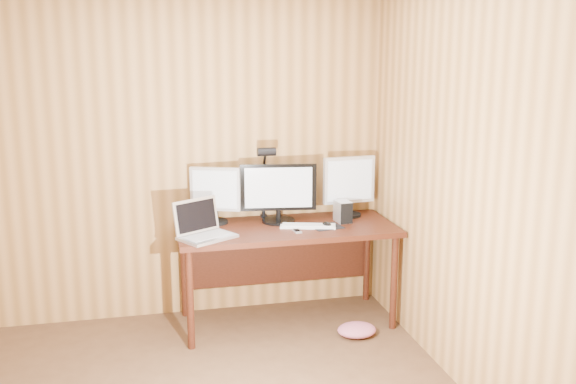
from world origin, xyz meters
name	(u,v)px	position (x,y,z in m)	size (l,w,h in m)	color
room_shell	(164,226)	(0.00, 0.00, 1.25)	(4.00, 4.00, 4.00)	#53361F
desk	(284,239)	(0.93, 1.70, 0.63)	(1.60, 0.70, 0.75)	#3B170C
monitor_center	(278,192)	(0.90, 1.77, 0.98)	(0.57, 0.25, 0.44)	black
monitor_left	(215,194)	(0.43, 1.83, 0.98)	(0.36, 0.18, 0.42)	black
monitor_right	(349,184)	(1.47, 1.82, 1.00)	(0.42, 0.20, 0.47)	black
laptop	(203,228)	(0.30, 1.49, 0.81)	(0.45, 0.42, 0.26)	silver
keyboard	(308,226)	(1.08, 1.57, 0.76)	(0.42, 0.23, 0.02)	silver
mousepad	(327,227)	(1.21, 1.55, 0.75)	(0.22, 0.18, 0.00)	black
mouse	(327,224)	(1.21, 1.55, 0.77)	(0.07, 0.10, 0.04)	black
hard_drive	(343,212)	(1.37, 1.66, 0.83)	(0.11, 0.16, 0.16)	silver
phone	(297,231)	(0.97, 1.47, 0.76)	(0.05, 0.10, 0.01)	silver
speaker	(343,208)	(1.43, 1.84, 0.81)	(0.05, 0.05, 0.12)	black
desk_lamp	(265,172)	(0.82, 1.86, 1.12)	(0.14, 0.20, 0.60)	black
fabric_pile	(357,330)	(1.37, 1.27, 0.05)	(0.28, 0.23, 0.09)	#C15D74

